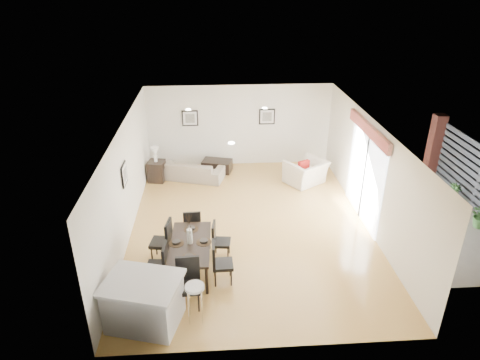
{
  "coord_description": "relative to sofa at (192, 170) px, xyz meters",
  "views": [
    {
      "loc": [
        -0.89,
        -9.36,
        5.88
      ],
      "look_at": [
        -0.22,
        0.4,
        1.12
      ],
      "focal_mm": 32.0,
      "sensor_mm": 36.0,
      "label": 1
    }
  ],
  "objects": [
    {
      "name": "coffee_table",
      "position": [
        0.79,
        0.52,
        -0.1
      ],
      "size": [
        1.05,
        0.79,
        0.37
      ],
      "primitive_type": "cube",
      "rotation": [
        0.0,
        0.0,
        -0.27
      ],
      "color": "black",
      "rests_on": "ground"
    },
    {
      "name": "dining_chair_efar",
      "position": [
        0.73,
        -4.21,
        0.21
      ],
      "size": [
        0.44,
        0.44,
        0.88
      ],
      "rotation": [
        0.0,
        0.0,
        1.44
      ],
      "color": "black",
      "rests_on": "ground"
    },
    {
      "name": "wall_right",
      "position": [
        4.57,
        -2.92,
        1.06
      ],
      "size": [
        0.04,
        8.0,
        2.7
      ],
      "primitive_type": "cube",
      "color": "white",
      "rests_on": "ground"
    },
    {
      "name": "wall_left",
      "position": [
        -1.43,
        -2.92,
        1.06
      ],
      "size": [
        0.04,
        8.0,
        2.7
      ],
      "primitive_type": "cube",
      "color": "white",
      "rests_on": "ground"
    },
    {
      "name": "armchair",
      "position": [
        3.5,
        -0.55,
        0.08
      ],
      "size": [
        1.48,
        1.44,
        0.73
      ],
      "primitive_type": "imported",
      "rotation": [
        0.0,
        0.0,
        3.72
      ],
      "color": "white",
      "rests_on": "ground"
    },
    {
      "name": "wall_front",
      "position": [
        1.57,
        -6.92,
        1.06
      ],
      "size": [
        6.0,
        0.04,
        2.7
      ],
      "primitive_type": "cube",
      "color": "white",
      "rests_on": "ground"
    },
    {
      "name": "wall_back",
      "position": [
        1.57,
        1.08,
        1.06
      ],
      "size": [
        6.0,
        0.04,
        2.7
      ],
      "primitive_type": "cube",
      "color": "white",
      "rests_on": "ground"
    },
    {
      "name": "bar_stool",
      "position": [
        0.27,
        -6.15,
        0.39
      ],
      "size": [
        0.36,
        0.36,
        0.79
      ],
      "color": "silver",
      "rests_on": "ground"
    },
    {
      "name": "courtyard",
      "position": [
        7.73,
        -2.05,
        0.64
      ],
      "size": [
        6.0,
        6.0,
        2.0
      ],
      "color": "gray",
      "rests_on": "ground"
    },
    {
      "name": "dining_chair_wnear",
      "position": [
        -0.46,
        -5.07,
        0.25
      ],
      "size": [
        0.47,
        0.47,
        0.96
      ],
      "rotation": [
        0.0,
        0.0,
        -1.66
      ],
      "color": "black",
      "rests_on": "ground"
    },
    {
      "name": "cushion",
      "position": [
        3.4,
        -0.65,
        0.32
      ],
      "size": [
        0.38,
        0.27,
        0.37
      ],
      "primitive_type": "cube",
      "rotation": [
        0.0,
        0.0,
        3.61
      ],
      "color": "maroon",
      "rests_on": "armchair"
    },
    {
      "name": "framed_print_back_right",
      "position": [
        2.47,
        1.05,
        1.36
      ],
      "size": [
        0.52,
        0.04,
        0.52
      ],
      "color": "black",
      "rests_on": "wall_back"
    },
    {
      "name": "framed_print_left_wall",
      "position": [
        -1.4,
        -3.12,
        1.36
      ],
      "size": [
        0.04,
        0.52,
        0.52
      ],
      "rotation": [
        0.0,
        0.0,
        1.57
      ],
      "color": "black",
      "rests_on": "wall_left"
    },
    {
      "name": "dining_chair_wfar",
      "position": [
        -0.46,
        -4.23,
        0.28
      ],
      "size": [
        0.52,
        0.52,
        1.01
      ],
      "rotation": [
        0.0,
        0.0,
        -1.73
      ],
      "color": "black",
      "rests_on": "ground"
    },
    {
      "name": "sliding_door",
      "position": [
        4.52,
        -2.62,
        1.38
      ],
      "size": [
        0.12,
        2.7,
        2.57
      ],
      "color": "white",
      "rests_on": "wall_right"
    },
    {
      "name": "ground",
      "position": [
        1.57,
        -2.92,
        -0.29
      ],
      "size": [
        8.0,
        8.0,
        0.0
      ],
      "primitive_type": "plane",
      "color": "tan",
      "rests_on": "ground"
    },
    {
      "name": "courtyard_plant_b",
      "position": [
        7.31,
        -2.23,
        0.04
      ],
      "size": [
        0.37,
        0.37,
        0.65
      ],
      "primitive_type": "imported",
      "rotation": [
        0.0,
        0.0,
        0.01
      ],
      "color": "#355E28",
      "rests_on": "ground"
    },
    {
      "name": "dining_chair_head",
      "position": [
        0.13,
        -5.68,
        0.28
      ],
      "size": [
        0.48,
        0.48,
        1.02
      ],
      "rotation": [
        0.0,
        0.0,
        0.04
      ],
      "color": "black",
      "rests_on": "ground"
    },
    {
      "name": "dining_table",
      "position": [
        0.13,
        -4.64,
        0.35
      ],
      "size": [
        0.9,
        1.72,
        0.7
      ],
      "rotation": [
        0.0,
        0.0,
        -0.03
      ],
      "color": "black",
      "rests_on": "ground"
    },
    {
      "name": "framed_print_back_left",
      "position": [
        -0.03,
        1.05,
        1.36
      ],
      "size": [
        0.52,
        0.04,
        0.52
      ],
      "color": "black",
      "rests_on": "wall_back"
    },
    {
      "name": "dining_chair_enear",
      "position": [
        0.73,
        -5.07,
        0.24
      ],
      "size": [
        0.43,
        0.43,
        0.94
      ],
      "rotation": [
        0.0,
        0.0,
        1.6
      ],
      "color": "black",
      "rests_on": "ground"
    },
    {
      "name": "kitchen_island",
      "position": [
        -0.66,
        -6.15,
        0.19
      ],
      "size": [
        1.58,
        1.36,
        0.94
      ],
      "rotation": [
        0.0,
        0.0,
        -0.27
      ],
      "color": "#BEBEC0",
      "rests_on": "ground"
    },
    {
      "name": "vase",
      "position": [
        0.13,
        -4.64,
        0.71
      ],
      "size": [
        0.91,
        1.4,
        0.71
      ],
      "color": "white",
      "rests_on": "dining_table"
    },
    {
      "name": "sofa",
      "position": [
        0.0,
        0.0,
        0.0
      ],
      "size": [
        2.1,
        1.32,
        0.57
      ],
      "primitive_type": "imported",
      "rotation": [
        0.0,
        0.0,
        2.84
      ],
      "color": "gray",
      "rests_on": "ground"
    },
    {
      "name": "dining_chair_foot",
      "position": [
        0.14,
        -3.59,
        0.22
      ],
      "size": [
        0.43,
        0.43,
        0.9
      ],
      "rotation": [
        0.0,
        0.0,
        3.2
      ],
      "color": "black",
      "rests_on": "ground"
    },
    {
      "name": "ceiling",
      "position": [
        1.57,
        -2.92,
        2.41
      ],
      "size": [
        6.0,
        8.0,
        0.02
      ],
      "primitive_type": "cube",
      "color": "white",
      "rests_on": "wall_back"
    },
    {
      "name": "table_lamp",
      "position": [
        -1.09,
        -0.08,
        0.67
      ],
      "size": [
        0.25,
        0.25,
        0.47
      ],
      "color": "white",
      "rests_on": "side_table"
    },
    {
      "name": "side_table",
      "position": [
        -1.09,
        -0.08,
        0.04
      ],
      "size": [
        0.57,
        0.57,
        0.65
      ],
      "primitive_type": "cube",
      "rotation": [
        0.0,
        0.0,
        -0.19
      ],
      "color": "black",
      "rests_on": "ground"
    }
  ]
}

